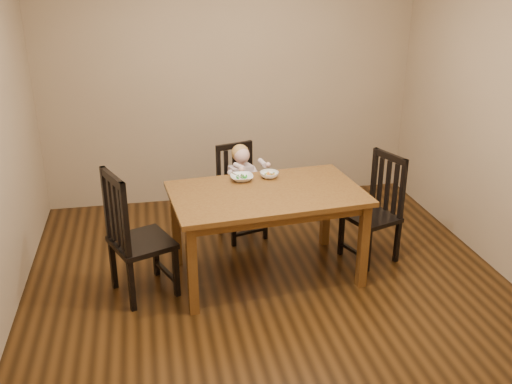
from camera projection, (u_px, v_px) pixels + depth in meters
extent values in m
cube|color=#41250D|center=(270.00, 286.00, 4.73)|extent=(4.00, 4.00, 0.01)
cube|color=#9A8061|center=(230.00, 78.00, 6.03)|extent=(4.00, 0.01, 2.70)
cube|color=#9A8061|center=(376.00, 259.00, 2.41)|extent=(4.00, 0.01, 2.70)
cube|color=#512E13|center=(267.00, 194.00, 4.63)|extent=(1.62, 1.06, 0.04)
cube|color=#512E13|center=(267.00, 201.00, 4.66)|extent=(1.49, 0.93, 0.08)
cube|color=#512E13|center=(192.00, 271.00, 4.25)|extent=(0.08, 0.08, 0.73)
cube|color=#512E13|center=(363.00, 246.00, 4.61)|extent=(0.08, 0.08, 0.73)
cube|color=#512E13|center=(176.00, 227.00, 4.94)|extent=(0.08, 0.08, 0.73)
cube|color=#512E13|center=(326.00, 208.00, 5.31)|extent=(0.08, 0.08, 0.73)
cube|color=black|center=(242.00, 200.00, 5.46)|extent=(0.48, 0.47, 0.04)
cube|color=black|center=(250.00, 209.00, 5.74)|extent=(0.04, 0.04, 0.36)
cube|color=black|center=(220.00, 216.00, 5.60)|extent=(0.04, 0.04, 0.36)
cube|color=black|center=(265.00, 221.00, 5.48)|extent=(0.04, 0.04, 0.36)
cube|color=black|center=(234.00, 228.00, 5.34)|extent=(0.04, 0.04, 0.36)
cube|color=black|center=(250.00, 165.00, 5.56)|extent=(0.04, 0.04, 0.51)
cube|color=black|center=(219.00, 171.00, 5.42)|extent=(0.04, 0.04, 0.51)
cube|color=black|center=(234.00, 146.00, 5.41)|extent=(0.37, 0.13, 0.05)
cube|color=black|center=(243.00, 169.00, 5.54)|extent=(0.04, 0.03, 0.43)
cube|color=black|center=(235.00, 171.00, 5.50)|extent=(0.04, 0.03, 0.43)
cube|color=black|center=(226.00, 172.00, 5.46)|extent=(0.04, 0.03, 0.43)
cube|color=black|center=(142.00, 243.00, 4.50)|extent=(0.58, 0.59, 0.04)
cube|color=black|center=(113.00, 265.00, 4.64)|extent=(0.05, 0.05, 0.43)
cube|color=black|center=(132.00, 286.00, 4.34)|extent=(0.05, 0.05, 0.43)
cube|color=black|center=(156.00, 253.00, 4.83)|extent=(0.05, 0.05, 0.43)
cube|color=black|center=(176.00, 272.00, 4.53)|extent=(0.05, 0.05, 0.43)
cube|color=black|center=(106.00, 203.00, 4.43)|extent=(0.05, 0.05, 0.59)
cube|color=black|center=(125.00, 221.00, 4.13)|extent=(0.05, 0.05, 0.59)
cube|color=black|center=(112.00, 178.00, 4.18)|extent=(0.20, 0.42, 0.06)
cube|color=black|center=(111.00, 210.00, 4.37)|extent=(0.04, 0.05, 0.51)
cube|color=black|center=(116.00, 215.00, 4.29)|extent=(0.04, 0.05, 0.51)
cube|color=black|center=(121.00, 220.00, 4.21)|extent=(0.04, 0.05, 0.51)
cube|color=black|center=(371.00, 217.00, 5.04)|extent=(0.52, 0.53, 0.04)
cube|color=black|center=(397.00, 242.00, 5.06)|extent=(0.05, 0.05, 0.39)
cube|color=black|center=(370.00, 227.00, 5.34)|extent=(0.05, 0.05, 0.39)
cube|color=black|center=(368.00, 251.00, 4.90)|extent=(0.05, 0.05, 0.39)
cube|color=black|center=(341.00, 235.00, 5.18)|extent=(0.05, 0.05, 0.39)
cube|color=black|center=(403.00, 189.00, 4.87)|extent=(0.05, 0.05, 0.54)
cube|color=black|center=(374.00, 177.00, 5.15)|extent=(0.05, 0.05, 0.54)
cube|color=black|center=(390.00, 157.00, 4.92)|extent=(0.17, 0.39, 0.06)
cube|color=black|center=(395.00, 189.00, 4.95)|extent=(0.03, 0.05, 0.46)
cube|color=black|center=(388.00, 186.00, 5.02)|extent=(0.03, 0.05, 0.46)
cube|color=black|center=(380.00, 182.00, 5.10)|extent=(0.03, 0.05, 0.46)
imported|color=white|center=(242.00, 178.00, 4.84)|extent=(0.20, 0.20, 0.05)
imported|color=white|center=(269.00, 175.00, 4.91)|extent=(0.18, 0.18, 0.05)
cube|color=silver|center=(238.00, 176.00, 4.81)|extent=(0.10, 0.09, 0.05)
cube|color=silver|center=(238.00, 178.00, 4.81)|extent=(0.04, 0.04, 0.01)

